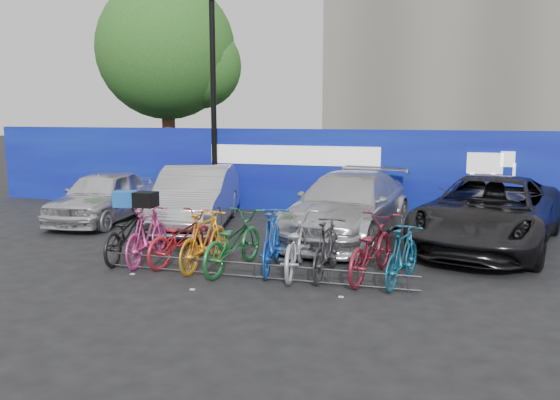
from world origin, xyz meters
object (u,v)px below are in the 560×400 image
at_px(tree, 172,53).
at_px(bike_3, 205,240).
at_px(bike_5, 272,240).
at_px(car_0, 103,196).
at_px(car_2, 348,206).
at_px(car_1, 196,197).
at_px(bike_9, 402,256).
at_px(bike_2, 181,238).
at_px(bike_7, 327,248).
at_px(bike_8, 370,248).
at_px(bike_rack, 254,270).
at_px(bike_4, 233,242).
at_px(bike_0, 127,233).
at_px(bike_1, 147,235).
at_px(bike_6, 295,244).
at_px(car_3, 490,212).
at_px(lamppost, 213,98).

bearing_deg(tree, bike_3, -61.02).
bearing_deg(bike_5, car_0, -37.51).
relative_size(car_2, bike_5, 2.70).
relative_size(car_1, bike_5, 2.46).
bearing_deg(bike_9, bike_5, 10.37).
distance_m(car_0, bike_3, 5.55).
xyz_separation_m(tree, bike_2, (5.08, -10.01, -4.58)).
bearing_deg(bike_7, bike_8, -166.29).
height_order(bike_5, bike_7, bike_5).
bearing_deg(bike_rack, bike_4, 141.20).
height_order(bike_4, bike_8, bike_8).
relative_size(tree, bike_3, 4.36).
xyz_separation_m(bike_0, bike_3, (1.75, -0.22, 0.01)).
xyz_separation_m(car_2, bike_1, (-3.37, -3.20, -0.20)).
distance_m(car_1, bike_1, 3.32).
bearing_deg(bike_8, bike_5, 13.96).
distance_m(bike_0, bike_4, 2.30).
bearing_deg(car_2, bike_9, -57.53).
bearing_deg(bike_0, car_0, -57.29).
xyz_separation_m(bike_0, bike_7, (4.03, -0.14, -0.01)).
bearing_deg(bike_4, bike_6, -166.30).
xyz_separation_m(car_2, bike_0, (-3.90, -3.04, -0.22)).
bearing_deg(bike_3, bike_4, -170.89).
distance_m(bike_1, bike_8, 4.24).
xyz_separation_m(bike_1, bike_8, (4.24, 0.15, -0.01)).
xyz_separation_m(car_3, bike_6, (-3.53, -3.10, -0.22)).
bearing_deg(car_0, bike_9, -28.55).
xyz_separation_m(bike_6, bike_7, (0.59, -0.05, -0.02)).
height_order(tree, bike_6, tree).
xyz_separation_m(bike_rack, bike_8, (1.92, 0.63, 0.38)).
bearing_deg(bike_rack, car_2, 74.14).
distance_m(car_3, bike_1, 7.18).
xyz_separation_m(bike_3, bike_4, (0.54, 0.03, -0.01)).
bearing_deg(bike_1, bike_3, 172.56).
distance_m(car_3, bike_9, 3.64).
distance_m(bike_1, bike_9, 4.79).
distance_m(tree, car_1, 9.05).
height_order(lamppost, bike_3, lamppost).
height_order(bike_rack, bike_6, bike_6).
bearing_deg(bike_0, bike_8, 172.96).
bearing_deg(bike_1, car_1, -86.54).
bearing_deg(car_0, bike_6, -33.71).
distance_m(car_1, bike_8, 5.66).
relative_size(car_2, bike_3, 2.86).
bearing_deg(bike_rack, tree, 122.45).
height_order(tree, bike_9, tree).
xyz_separation_m(car_1, car_2, (3.84, -0.08, -0.02)).
xyz_separation_m(bike_rack, bike_4, (-0.57, 0.46, 0.37)).
height_order(bike_1, bike_2, bike_1).
bearing_deg(bike_5, bike_7, 167.30).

